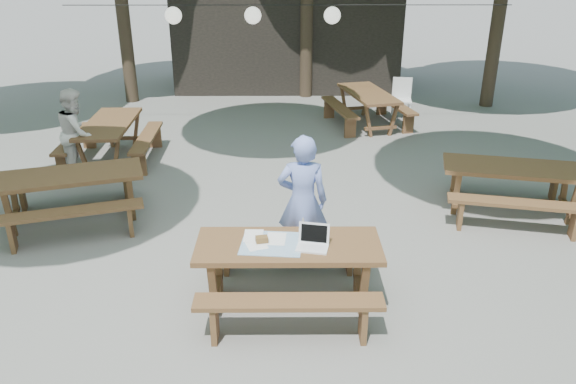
% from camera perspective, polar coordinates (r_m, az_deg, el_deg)
% --- Properties ---
extents(ground, '(80.00, 80.00, 0.00)m').
position_cam_1_polar(ground, '(6.86, -3.98, -8.86)').
color(ground, '#62615D').
rests_on(ground, ground).
extents(pavilion, '(6.00, 3.00, 2.80)m').
position_cam_1_polar(pavilion, '(16.42, -0.13, 15.75)').
color(pavilion, black).
rests_on(pavilion, ground).
extents(main_picnic_table, '(2.00, 1.58, 0.75)m').
position_cam_1_polar(main_picnic_table, '(6.24, 0.04, -8.18)').
color(main_picnic_table, brown).
rests_on(main_picnic_table, ground).
extents(picnic_table_nw, '(2.29, 2.08, 0.75)m').
position_cam_1_polar(picnic_table_nw, '(8.61, -21.07, -0.48)').
color(picnic_table_nw, brown).
rests_on(picnic_table_nw, ground).
extents(picnic_table_ne, '(2.20, 1.95, 0.75)m').
position_cam_1_polar(picnic_table_ne, '(8.93, 21.74, 0.28)').
color(picnic_table_ne, brown).
rests_on(picnic_table_ne, ground).
extents(picnic_table_far_w, '(1.63, 2.02, 0.75)m').
position_cam_1_polar(picnic_table_far_w, '(10.88, -17.51, 4.96)').
color(picnic_table_far_w, brown).
rests_on(picnic_table_far_w, ground).
extents(picnic_table_far_e, '(1.96, 2.20, 0.75)m').
position_cam_1_polar(picnic_table_far_e, '(12.67, 8.07, 8.42)').
color(picnic_table_far_e, brown).
rests_on(picnic_table_far_e, ground).
extents(woman, '(0.62, 0.42, 1.68)m').
position_cam_1_polar(woman, '(6.82, 1.49, -0.93)').
color(woman, '#788DDA').
rests_on(woman, ground).
extents(second_person, '(0.72, 0.85, 1.53)m').
position_cam_1_polar(second_person, '(10.26, -20.67, 5.65)').
color(second_person, white).
rests_on(second_person, ground).
extents(plastic_chair, '(0.50, 0.50, 0.90)m').
position_cam_1_polar(plastic_chair, '(13.45, 11.41, 8.51)').
color(plastic_chair, white).
rests_on(plastic_chair, ground).
extents(laptop, '(0.38, 0.32, 0.24)m').
position_cam_1_polar(laptop, '(5.99, 2.56, -5.01)').
color(laptop, white).
rests_on(laptop, main_picnic_table).
extents(tabletop_clutter, '(0.70, 0.61, 0.08)m').
position_cam_1_polar(tabletop_clutter, '(6.07, -1.95, -5.12)').
color(tabletop_clutter, teal).
rests_on(tabletop_clutter, main_picnic_table).
extents(paper_lanterns, '(9.00, 0.34, 0.38)m').
position_cam_1_polar(paper_lanterns, '(11.85, -3.52, 17.49)').
color(paper_lanterns, black).
rests_on(paper_lanterns, ground).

